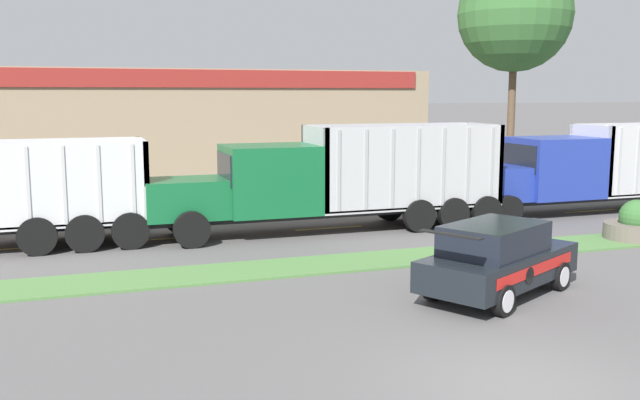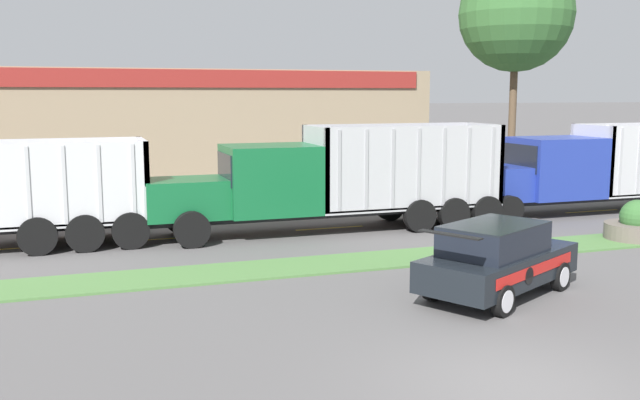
% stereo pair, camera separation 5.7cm
% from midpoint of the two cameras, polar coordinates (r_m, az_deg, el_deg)
% --- Properties ---
extents(ground_plane, '(600.00, 600.00, 0.00)m').
position_cam_midpoint_polar(ground_plane, '(11.87, 15.72, -14.15)').
color(ground_plane, '#5B5959').
extents(grass_verge, '(120.00, 1.91, 0.06)m').
position_cam_midpoint_polar(grass_verge, '(19.02, 1.08, -5.12)').
color(grass_verge, '#517F42').
rests_on(grass_verge, ground_plane).
extents(centre_line_4, '(2.40, 0.14, 0.01)m').
position_cam_midpoint_polar(centre_line_4, '(22.90, -12.16, -3.03)').
color(centre_line_4, yellow).
rests_on(centre_line_4, ground_plane).
extents(centre_line_5, '(2.40, 0.14, 0.01)m').
position_cam_midpoint_polar(centre_line_5, '(24.13, 0.67, -2.26)').
color(centre_line_5, yellow).
rests_on(centre_line_5, ground_plane).
extents(centre_line_6, '(2.40, 0.14, 0.01)m').
position_cam_midpoint_polar(centre_line_6, '(26.43, 11.76, -1.49)').
color(centre_line_6, yellow).
rests_on(centre_line_6, ground_plane).
extents(centre_line_7, '(2.40, 0.14, 0.01)m').
position_cam_midpoint_polar(centre_line_7, '(29.54, 20.79, -0.83)').
color(centre_line_7, yellow).
rests_on(centre_line_7, ground_plane).
extents(dump_truck_lead, '(12.08, 2.59, 3.37)m').
position_cam_midpoint_polar(dump_truck_lead, '(28.77, 20.12, 2.09)').
color(dump_truck_lead, black).
rests_on(dump_truck_lead, ground_plane).
extents(dump_truck_trail, '(11.90, 2.65, 3.47)m').
position_cam_midpoint_polar(dump_truck_trail, '(23.18, -1.19, 1.18)').
color(dump_truck_trail, black).
rests_on(dump_truck_trail, ground_plane).
extents(rally_car, '(4.65, 3.61, 1.71)m').
position_cam_midpoint_polar(rally_car, '(16.45, 13.93, -4.55)').
color(rally_car, black).
rests_on(rally_car, ground_plane).
extents(stone_planter, '(1.92, 1.92, 1.28)m').
position_cam_midpoint_polar(stone_planter, '(24.14, 23.90, -1.92)').
color(stone_planter, '#6B6056').
rests_on(stone_planter, ground_plane).
extents(store_building_backdrop, '(32.35, 12.10, 5.64)m').
position_cam_midpoint_polar(store_building_backdrop, '(38.51, -17.93, 5.58)').
color(store_building_backdrop, '#9E896B').
rests_on(store_building_backdrop, ground_plane).
extents(tree_behind_centre, '(5.56, 5.56, 12.50)m').
position_cam_midpoint_polar(tree_behind_centre, '(37.09, 15.34, 14.98)').
color(tree_behind_centre, brown).
rests_on(tree_behind_centre, ground_plane).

